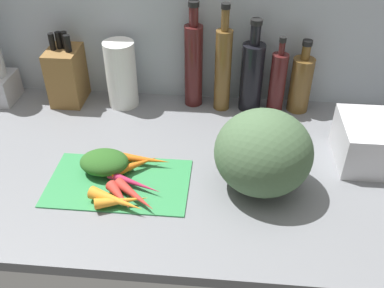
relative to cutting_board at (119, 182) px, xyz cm
name	(u,v)px	position (x,y,z in cm)	size (l,w,h in cm)	color
ground_plane	(149,162)	(5.98, 11.61, -1.90)	(170.00, 80.00, 3.00)	slate
wall_back	(163,11)	(5.98, 50.11, 29.60)	(170.00, 3.00, 60.00)	#ADB7C1
cutting_board	(119,182)	(0.00, 0.00, 0.00)	(37.85, 22.38, 0.80)	#338C4C
carrot_0	(122,201)	(2.95, -8.94, 1.83)	(2.87, 2.87, 13.32)	orange
carrot_1	(120,196)	(2.15, -7.42, 1.97)	(3.15, 3.15, 10.04)	red
carrot_2	(134,165)	(3.31, 4.91, 2.04)	(3.29, 3.29, 14.05)	orange
carrot_3	(116,201)	(1.68, -9.22, 2.11)	(3.41, 3.41, 14.87)	orange
carrot_4	(136,196)	(6.15, -6.81, 1.89)	(2.97, 2.97, 14.13)	red
carrot_5	(134,183)	(4.71, -1.76, 1.59)	(2.38, 2.38, 15.87)	#B2264C
carrot_6	(142,159)	(4.91, 7.92, 1.97)	(3.14, 3.14, 16.18)	orange
carrot_greens_pile	(104,162)	(-4.68, 4.15, 3.24)	(13.44, 10.34, 5.69)	#2D6023
winter_squash	(263,153)	(37.71, 2.44, 10.77)	(25.01, 23.82, 22.33)	#4C6B47
knife_block	(67,74)	(-26.65, 42.04, 9.51)	(10.35, 13.95, 24.52)	olive
paper_towel_roll	(121,74)	(-7.56, 41.11, 10.86)	(10.16, 10.16, 22.53)	white
bottle_0	(194,63)	(16.31, 43.83, 14.65)	(6.09, 6.09, 35.44)	#471919
bottle_1	(223,68)	(26.04, 41.73, 14.45)	(5.40, 5.40, 35.78)	brown
bottle_2	(252,75)	(35.50, 42.36, 12.10)	(7.46, 7.46, 31.04)	black
bottle_3	(277,82)	(43.88, 41.31, 10.29)	(5.39, 5.39, 26.15)	#471919
bottle_4	(301,83)	(51.68, 42.99, 9.48)	(7.11, 7.11, 24.70)	brown
dish_rack	(384,143)	(72.45, 16.59, 5.88)	(25.40, 19.74, 12.56)	silver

